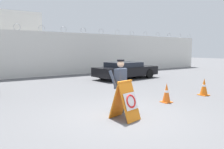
# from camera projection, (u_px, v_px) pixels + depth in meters

# --- Properties ---
(ground_plane) EXTENTS (90.00, 90.00, 0.00)m
(ground_plane) POSITION_uv_depth(u_px,v_px,m) (123.00, 116.00, 6.55)
(ground_plane) COLOR #5B5B5E
(perimeter_wall) EXTENTS (36.00, 0.30, 3.77)m
(perimeter_wall) POSITION_uv_depth(u_px,v_px,m) (31.00, 54.00, 15.60)
(perimeter_wall) COLOR silver
(perimeter_wall) RESTS_ON ground_plane
(barricade_sign) EXTENTS (0.72, 0.86, 1.11)m
(barricade_sign) POSITION_uv_depth(u_px,v_px,m) (126.00, 100.00, 6.18)
(barricade_sign) COLOR orange
(barricade_sign) RESTS_ON ground_plane
(security_guard) EXTENTS (0.66, 0.36, 1.68)m
(security_guard) POSITION_uv_depth(u_px,v_px,m) (120.00, 84.00, 6.74)
(security_guard) COLOR #514C42
(security_guard) RESTS_ON ground_plane
(traffic_cone_near) EXTENTS (0.36, 0.36, 0.74)m
(traffic_cone_near) POSITION_uv_depth(u_px,v_px,m) (167.00, 93.00, 8.20)
(traffic_cone_near) COLOR orange
(traffic_cone_near) RESTS_ON ground_plane
(traffic_cone_mid) EXTENTS (0.39, 0.39, 0.75)m
(traffic_cone_mid) POSITION_uv_depth(u_px,v_px,m) (204.00, 87.00, 9.50)
(traffic_cone_mid) COLOR orange
(traffic_cone_mid) RESTS_ON ground_plane
(parked_car_far_side) EXTENTS (4.70, 2.27, 1.14)m
(parked_car_far_side) POSITION_uv_depth(u_px,v_px,m) (126.00, 70.00, 14.99)
(parked_car_far_side) COLOR black
(parked_car_far_side) RESTS_ON ground_plane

